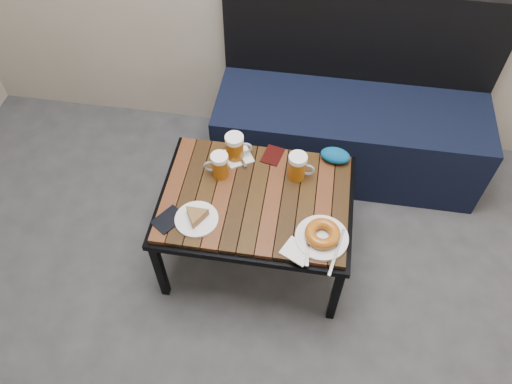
# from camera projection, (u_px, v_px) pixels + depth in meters

# --- Properties ---
(room_shell) EXTENTS (4.00, 4.00, 4.00)m
(room_shell) POSITION_uv_depth(u_px,v_px,m) (341.00, 8.00, 0.76)
(room_shell) COLOR gray
(room_shell) RESTS_ON ground
(bench) EXTENTS (1.40, 0.50, 0.95)m
(bench) POSITION_uv_depth(u_px,v_px,m) (349.00, 128.00, 2.68)
(bench) COLOR black
(bench) RESTS_ON ground
(cafe_table) EXTENTS (0.84, 0.62, 0.47)m
(cafe_table) POSITION_uv_depth(u_px,v_px,m) (256.00, 202.00, 2.18)
(cafe_table) COLOR black
(cafe_table) RESTS_ON ground
(beer_mug_left) EXTENTS (0.11, 0.08, 0.12)m
(beer_mug_left) POSITION_uv_depth(u_px,v_px,m) (219.00, 165.00, 2.17)
(beer_mug_left) COLOR #8D4A0B
(beer_mug_left) RESTS_ON cafe_table
(beer_mug_centre) EXTENTS (0.13, 0.10, 0.13)m
(beer_mug_centre) POSITION_uv_depth(u_px,v_px,m) (235.00, 147.00, 2.23)
(beer_mug_centre) COLOR #8D4A0B
(beer_mug_centre) RESTS_ON cafe_table
(beer_mug_right) EXTENTS (0.12, 0.08, 0.13)m
(beer_mug_right) POSITION_uv_depth(u_px,v_px,m) (298.00, 166.00, 2.16)
(beer_mug_right) COLOR #8D4A0B
(beer_mug_right) RESTS_ON cafe_table
(plate_pie) EXTENTS (0.18, 0.18, 0.05)m
(plate_pie) POSITION_uv_depth(u_px,v_px,m) (196.00, 217.00, 2.05)
(plate_pie) COLOR white
(plate_pie) RESTS_ON cafe_table
(plate_bagel) EXTENTS (0.22, 0.28, 0.06)m
(plate_bagel) POSITION_uv_depth(u_px,v_px,m) (322.00, 236.00, 1.99)
(plate_bagel) COLOR white
(plate_bagel) RESTS_ON cafe_table
(napkin_left) EXTENTS (0.16, 0.16, 0.01)m
(napkin_left) POSITION_uv_depth(u_px,v_px,m) (238.00, 156.00, 2.28)
(napkin_left) COLOR white
(napkin_left) RESTS_ON cafe_table
(napkin_right) EXTENTS (0.14, 0.14, 0.01)m
(napkin_right) POSITION_uv_depth(u_px,v_px,m) (297.00, 251.00, 1.97)
(napkin_right) COLOR white
(napkin_right) RESTS_ON cafe_table
(passport_navy) EXTENTS (0.15, 0.15, 0.01)m
(passport_navy) POSITION_uv_depth(u_px,v_px,m) (168.00, 220.00, 2.07)
(passport_navy) COLOR black
(passport_navy) RESTS_ON cafe_table
(passport_burgundy) EXTENTS (0.11, 0.13, 0.01)m
(passport_burgundy) POSITION_uv_depth(u_px,v_px,m) (273.00, 155.00, 2.29)
(passport_burgundy) COLOR black
(passport_burgundy) RESTS_ON cafe_table
(knit_pouch) EXTENTS (0.15, 0.11, 0.06)m
(knit_pouch) POSITION_uv_depth(u_px,v_px,m) (335.00, 155.00, 2.25)
(knit_pouch) COLOR navy
(knit_pouch) RESTS_ON cafe_table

